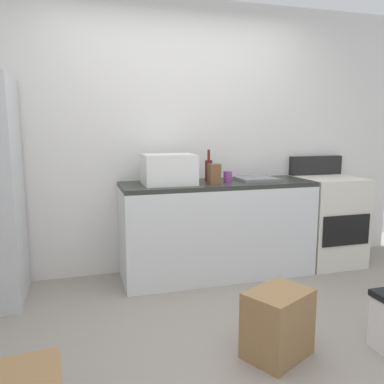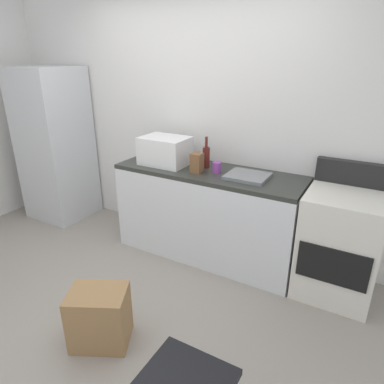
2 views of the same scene
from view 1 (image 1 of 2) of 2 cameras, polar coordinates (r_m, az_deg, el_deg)
name	(u,v)px [view 1 (image 1 of 2)]	position (r m, az deg, el deg)	size (l,w,h in m)	color
ground_plane	(236,341)	(2.82, 6.29, -20.59)	(6.00, 6.00, 0.00)	gray
wall_back	(177,138)	(3.92, -2.19, 7.75)	(5.00, 0.10, 2.60)	silver
kitchen_counter	(217,229)	(3.80, 3.61, -5.29)	(1.80, 0.60, 0.90)	silver
stove_oven	(327,219)	(4.36, 18.88, -3.67)	(0.60, 0.61, 1.10)	silver
microwave	(169,169)	(3.54, -3.34, 3.28)	(0.46, 0.34, 0.27)	white
sink_basin	(257,179)	(3.85, 9.27, 1.86)	(0.36, 0.32, 0.03)	slate
wine_bottle	(209,170)	(3.74, 2.41, 3.22)	(0.07, 0.07, 0.30)	#591E19
coffee_mug	(228,177)	(3.72, 5.16, 2.23)	(0.08, 0.08, 0.10)	purple
knife_block	(214,174)	(3.58, 3.22, 2.62)	(0.10, 0.10, 0.18)	brown
cardboard_box_medium	(278,324)	(2.62, 12.24, -18.01)	(0.39, 0.29, 0.42)	olive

